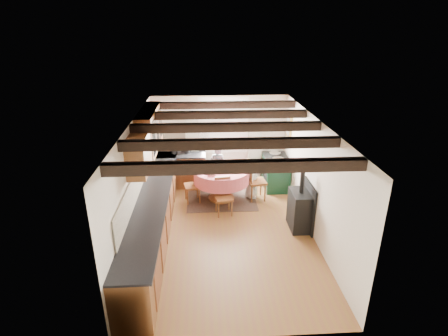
{
  "coord_description": "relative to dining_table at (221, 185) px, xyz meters",
  "views": [
    {
      "loc": [
        -0.42,
        -6.42,
        4.1
      ],
      "look_at": [
        0.0,
        0.8,
        1.15
      ],
      "focal_mm": 28.17,
      "sensor_mm": 36.0,
      "label": 1
    }
  ],
  "objects": [
    {
      "name": "worktop_left",
      "position": [
        -1.46,
        -1.51,
        0.49
      ],
      "size": [
        0.64,
        5.3,
        0.04
      ],
      "primitive_type": "cube",
      "color": "black",
      "rests_on": "base_cabinet_left"
    },
    {
      "name": "base_cabinet_left",
      "position": [
        -1.48,
        -1.51,
        0.03
      ],
      "size": [
        0.6,
        5.3,
        0.88
      ],
      "primitive_type": "cube",
      "color": "brown",
      "rests_on": "floor"
    },
    {
      "name": "chair_near",
      "position": [
        0.02,
        -0.74,
        0.03
      ],
      "size": [
        0.44,
        0.45,
        0.89
      ],
      "primitive_type": null,
      "rotation": [
        0.0,
        0.0,
        0.15
      ],
      "color": "brown",
      "rests_on": "floor"
    },
    {
      "name": "canister_tall",
      "position": [
        -1.22,
        0.95,
        0.62
      ],
      "size": [
        0.13,
        0.13,
        0.22
      ],
      "primitive_type": "cylinder",
      "color": "#262628",
      "rests_on": "worktop_back"
    },
    {
      "name": "bowl_a",
      "position": [
        -0.01,
        -0.05,
        0.44
      ],
      "size": [
        0.32,
        0.32,
        0.06
      ],
      "primitive_type": "imported",
      "rotation": [
        0.0,
        0.0,
        4.27
      ],
      "color": "silver",
      "rests_on": "dining_table"
    },
    {
      "name": "bowl_b",
      "position": [
        -0.24,
        -0.31,
        0.44
      ],
      "size": [
        0.28,
        0.28,
        0.07
      ],
      "primitive_type": "imported",
      "rotation": [
        0.0,
        0.0,
        2.63
      ],
      "color": "silver",
      "rests_on": "dining_table"
    },
    {
      "name": "cup",
      "position": [
        0.17,
        0.1,
        0.46
      ],
      "size": [
        0.13,
        0.13,
        0.09
      ],
      "primitive_type": "imported",
      "rotation": [
        0.0,
        0.0,
        3.62
      ],
      "color": "silver",
      "rests_on": "dining_table"
    },
    {
      "name": "beam_e",
      "position": [
        0.02,
        0.49,
        1.9
      ],
      "size": [
        3.6,
        0.16,
        0.16
      ],
      "primitive_type": "cube",
      "color": "black",
      "rests_on": "ceiling"
    },
    {
      "name": "worktop_back",
      "position": [
        -1.03,
        0.92,
        0.49
      ],
      "size": [
        1.3,
        0.64,
        0.04
      ],
      "primitive_type": "cube",
      "color": "black",
      "rests_on": "base_cabinet_back"
    },
    {
      "name": "wall_picture",
      "position": [
        1.79,
        0.79,
        1.29
      ],
      "size": [
        0.04,
        0.5,
        0.6
      ],
      "primitive_type": "cube",
      "color": "gold",
      "rests_on": "wall_right"
    },
    {
      "name": "window_pane",
      "position": [
        0.12,
        1.23,
        1.19
      ],
      "size": [
        1.2,
        0.01,
        1.4
      ],
      "primitive_type": "cube",
      "color": "white",
      "rests_on": "wall_back"
    },
    {
      "name": "splash_left",
      "position": [
        -1.76,
        -1.21,
        0.79
      ],
      "size": [
        0.02,
        4.5,
        0.55
      ],
      "primitive_type": "cube",
      "color": "beige",
      "rests_on": "wall_left"
    },
    {
      "name": "chair_left",
      "position": [
        -0.72,
        -0.06,
        0.05
      ],
      "size": [
        0.48,
        0.46,
        0.92
      ],
      "primitive_type": null,
      "rotation": [
        0.0,
        0.0,
        -1.38
      ],
      "color": "brown",
      "rests_on": "floor"
    },
    {
      "name": "dining_table",
      "position": [
        0.0,
        0.0,
        0.0
      ],
      "size": [
        1.37,
        1.37,
        0.82
      ],
      "primitive_type": null,
      "color": "#C45969",
      "rests_on": "floor"
    },
    {
      "name": "wall_left",
      "position": [
        -1.78,
        -1.51,
        0.79
      ],
      "size": [
        0.0,
        5.5,
        2.4
      ],
      "primitive_type": "cube",
      "color": "silver",
      "rests_on": "ground"
    },
    {
      "name": "beam_d",
      "position": [
        0.02,
        -0.51,
        1.9
      ],
      "size": [
        3.6,
        0.16,
        0.16
      ],
      "primitive_type": "cube",
      "color": "black",
      "rests_on": "ceiling"
    },
    {
      "name": "rug",
      "position": [
        0.0,
        0.0,
        -0.41
      ],
      "size": [
        1.72,
        1.33,
        0.01
      ],
      "primitive_type": "cube",
      "color": "#493F32",
      "rests_on": "floor"
    },
    {
      "name": "wall_cabinet_glass",
      "position": [
        -1.61,
        -0.31,
        1.54
      ],
      "size": [
        0.34,
        1.8,
        0.9
      ],
      "primitive_type": "cube",
      "color": "brown",
      "rests_on": "wall_left"
    },
    {
      "name": "curtain_right",
      "position": [
        0.97,
        1.14,
        0.69
      ],
      "size": [
        0.35,
        0.1,
        2.1
      ],
      "primitive_type": "cube",
      "color": "#9CA686",
      "rests_on": "wall_back"
    },
    {
      "name": "splash_back",
      "position": [
        -0.98,
        1.22,
        0.79
      ],
      "size": [
        1.4,
        0.02,
        0.55
      ],
      "primitive_type": "cube",
      "color": "beige",
      "rests_on": "wall_back"
    },
    {
      "name": "floor",
      "position": [
        0.02,
        -1.51,
        -0.41
      ],
      "size": [
        3.6,
        5.5,
        0.0
      ],
      "primitive_type": "cube",
      "color": "brown",
      "rests_on": "ground"
    },
    {
      "name": "wall_plate",
      "position": [
        1.07,
        1.21,
        1.29
      ],
      "size": [
        0.3,
        0.02,
        0.3
      ],
      "primitive_type": "cylinder",
      "rotation": [
        1.57,
        0.0,
        0.0
      ],
      "color": "silver",
      "rests_on": "wall_back"
    },
    {
      "name": "ceiling",
      "position": [
        0.02,
        -1.51,
        1.99
      ],
      "size": [
        3.6,
        5.5,
        0.0
      ],
      "primitive_type": "cube",
      "color": "white",
      "rests_on": "ground"
    },
    {
      "name": "canister_wide",
      "position": [
        -0.86,
        1.0,
        0.61
      ],
      "size": [
        0.18,
        0.18,
        0.2
      ],
      "primitive_type": "cylinder",
      "color": "#262628",
      "rests_on": "worktop_back"
    },
    {
      "name": "cast_iron_stove",
      "position": [
        1.6,
        -1.42,
        0.25
      ],
      "size": [
        0.4,
        0.66,
        1.32
      ],
      "primitive_type": null,
      "color": "black",
      "rests_on": "floor"
    },
    {
      "name": "window_frame",
      "position": [
        0.12,
        1.22,
        1.19
      ],
      "size": [
        1.34,
        0.03,
        1.54
      ],
      "primitive_type": "cube",
      "color": "white",
      "rests_on": "wall_back"
    },
    {
      "name": "beam_a",
      "position": [
        0.02,
        -3.51,
        1.9
      ],
      "size": [
        3.6,
        0.16,
        0.16
      ],
      "primitive_type": "cube",
      "color": "black",
      "rests_on": "ceiling"
    },
    {
      "name": "child_right",
      "position": [
        0.77,
        0.11,
        0.1
      ],
      "size": [
        0.38,
        0.53,
        1.02
      ],
      "primitive_type": "imported",
      "rotation": [
        0.0,
        0.0,
        1.45
      ],
      "color": "silver",
      "rests_on": "floor"
    },
    {
      "name": "wall_right",
      "position": [
        1.82,
        -1.51,
        0.79
      ],
      "size": [
        0.0,
        5.5,
        2.4
      ],
      "primitive_type": "cube",
      "color": "silver",
      "rests_on": "ground"
    },
    {
      "name": "chair_right",
      "position": [
        0.88,
        -0.01,
        0.11
      ],
      "size": [
        0.53,
        0.51,
        1.04
      ],
      "primitive_type": null,
      "rotation": [
        0.0,
        0.0,
        1.71
      ],
      "color": "brown",
      "rests_on": "floor"
    },
    {
      "name": "base_cabinet_back",
      "position": [
        -1.03,
        0.94,
        0.03
      ],
      "size": [
        1.3,
        0.6,
        0.88
      ],
      "primitive_type": "cube",
      "color": "brown",
      "rests_on": "floor"
    },
    {
      "name": "curtain_rod",
      "position": [
        0.12,
        1.14,
        1.79
      ],
      "size": [
        2.0,
        0.03,
        0.03
      ],
      "primitive_type": "cylinder",
      "rotation": [
        0.0,
        1.57,
        0.0
      ],
      "color": "black",
      "rests_on": "wall_back"
    },
    {
      "name": "curtain_left",
      "position": [
        -0.73,
        1.14,
        0.69
      ],
      "size": [
        0.35,
        0.1,
        2.1
      ],
      "primitive_type": "cube",
      "color": "#9CA686",
      "rests_on": "wall_back"
    },
    {
      "name": "aga_range",
      "position": [
        1.49,
        0.66,
        0.03
      ],
      "size": [
        0.62,
        0.96,
        0.89
      ],
      "primitive_type": null,
      "color": "#123C27",
      "rests_on": "floor"
    },
    {
      "name": "wall_back",
      "position": [
        0.02,
        1.24,
        0.79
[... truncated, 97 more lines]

